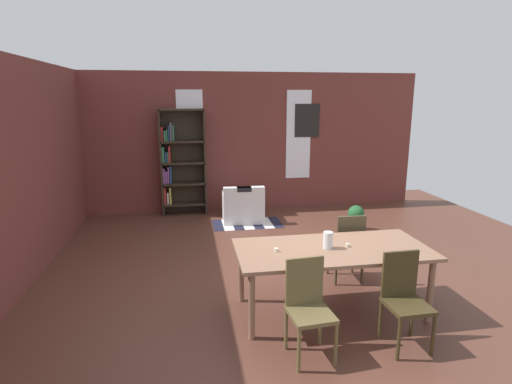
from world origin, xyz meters
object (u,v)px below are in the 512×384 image
object	(u,v)px
dining_table	(332,254)
dining_chair_far_right	(348,245)
dining_chair_near_left	(308,305)
bookshelf_tall	(180,161)
vase_on_table	(328,240)
potted_plant_by_shelf	(356,217)
armchair_white	(243,207)
dining_chair_near_right	(404,297)

from	to	relation	value
dining_table	dining_chair_far_right	world-z (taller)	dining_chair_far_right
dining_chair_near_left	bookshelf_tall	bearing A→B (deg)	103.38
dining_chair_near_left	bookshelf_tall	world-z (taller)	bookshelf_tall
dining_table	vase_on_table	size ratio (longest dim) A/B	11.37
dining_chair_near_left	dining_chair_far_right	xyz separation A→B (m)	(0.99, 1.47, 0.00)
dining_table	potted_plant_by_shelf	size ratio (longest dim) A/B	4.59
armchair_white	dining_table	bearing A→B (deg)	-82.25
dining_chair_near_left	armchair_white	xyz separation A→B (m)	(-0.02, 4.51, -0.23)
vase_on_table	potted_plant_by_shelf	bearing A→B (deg)	60.96
bookshelf_tall	potted_plant_by_shelf	world-z (taller)	bookshelf_tall
vase_on_table	armchair_white	xyz separation A→B (m)	(-0.46, 3.77, -0.60)
dining_chair_near_right	dining_chair_far_right	xyz separation A→B (m)	(-0.00, 1.47, 0.00)
bookshelf_tall	dining_chair_far_right	bearing A→B (deg)	-59.25
dining_chair_far_right	bookshelf_tall	bearing A→B (deg)	120.75
bookshelf_tall	armchair_white	world-z (taller)	bookshelf_tall
dining_chair_far_right	potted_plant_by_shelf	xyz separation A→B (m)	(1.00, 2.06, -0.26)
vase_on_table	potted_plant_by_shelf	xyz separation A→B (m)	(1.55, 2.79, -0.62)
dining_chair_near_right	dining_chair_far_right	size ratio (longest dim) A/B	1.00
dining_chair_near_right	dining_chair_far_right	distance (m)	1.47
dining_table	dining_chair_near_right	world-z (taller)	dining_chair_near_right
vase_on_table	dining_chair_near_left	bearing A→B (deg)	-120.88
dining_table	dining_chair_far_right	xyz separation A→B (m)	(0.49, 0.74, -0.19)
dining_chair_near_right	potted_plant_by_shelf	size ratio (longest dim) A/B	1.99
dining_chair_far_right	armchair_white	distance (m)	3.21
dining_chair_near_left	dining_chair_near_right	bearing A→B (deg)	0.01
armchair_white	potted_plant_by_shelf	world-z (taller)	armchair_white
dining_chair_near_left	dining_table	bearing A→B (deg)	55.91
dining_chair_far_right	dining_table	bearing A→B (deg)	-123.58
vase_on_table	potted_plant_by_shelf	world-z (taller)	vase_on_table
vase_on_table	dining_chair_far_right	xyz separation A→B (m)	(0.55, 0.74, -0.36)
bookshelf_tall	dining_chair_near_left	bearing A→B (deg)	-76.62
dining_chair_near_left	dining_chair_near_right	size ratio (longest dim) A/B	1.00
vase_on_table	dining_chair_near_left	world-z (taller)	vase_on_table
bookshelf_tall	potted_plant_by_shelf	distance (m)	3.75
dining_table	potted_plant_by_shelf	distance (m)	3.20
dining_chair_far_right	armchair_white	size ratio (longest dim) A/B	1.15
dining_chair_far_right	potted_plant_by_shelf	size ratio (longest dim) A/B	1.99
vase_on_table	dining_chair_near_right	world-z (taller)	vase_on_table
dining_chair_near_right	potted_plant_by_shelf	world-z (taller)	dining_chair_near_right
vase_on_table	bookshelf_tall	bearing A→B (deg)	110.57
dining_chair_near_left	armchair_white	size ratio (longest dim) A/B	1.15
dining_table	bookshelf_tall	size ratio (longest dim) A/B	0.99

